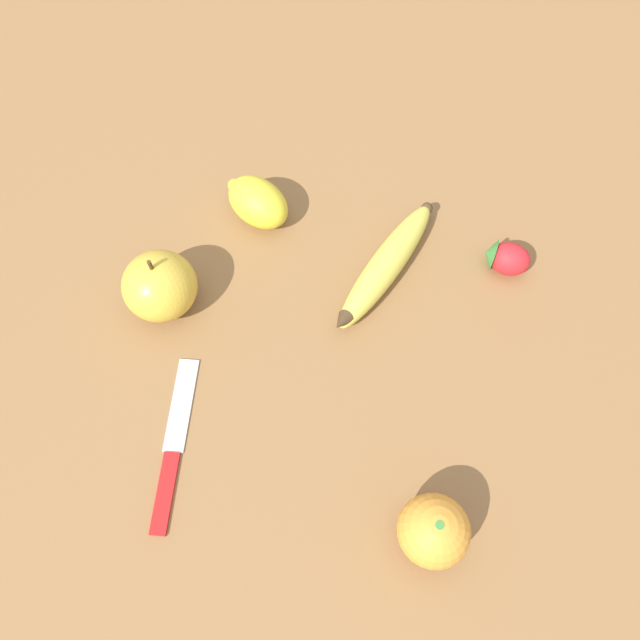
{
  "coord_description": "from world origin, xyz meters",
  "views": [
    {
      "loc": [
        -0.3,
        -0.02,
        0.64
      ],
      "look_at": [
        0.01,
        0.02,
        0.03
      ],
      "focal_mm": 35.0,
      "sensor_mm": 36.0,
      "label": 1
    }
  ],
  "objects": [
    {
      "name": "ground_plane",
      "position": [
        0.0,
        0.0,
        0.0
      ],
      "size": [
        3.0,
        3.0,
        0.0
      ],
      "primitive_type": "plane",
      "color": "olive"
    },
    {
      "name": "banana",
      "position": [
        0.09,
        -0.04,
        0.02
      ],
      "size": [
        0.2,
        0.12,
        0.04
      ],
      "rotation": [
        0.0,
        0.0,
        2.71
      ],
      "color": "#DBCC4C",
      "rests_on": "ground_plane"
    },
    {
      "name": "orange",
      "position": [
        -0.2,
        -0.11,
        0.03
      ],
      "size": [
        0.07,
        0.07,
        0.07
      ],
      "color": "orange",
      "rests_on": "ground_plane"
    },
    {
      "name": "strawberry",
      "position": [
        0.12,
        -0.18,
        0.02
      ],
      "size": [
        0.05,
        0.06,
        0.04
      ],
      "rotation": [
        0.0,
        0.0,
        1.39
      ],
      "color": "red",
      "rests_on": "ground_plane"
    },
    {
      "name": "apple",
      "position": [
        0.01,
        0.21,
        0.04
      ],
      "size": [
        0.08,
        0.08,
        0.09
      ],
      "color": "gold",
      "rests_on": "ground_plane"
    },
    {
      "name": "lemon",
      "position": [
        0.15,
        0.12,
        0.03
      ],
      "size": [
        0.09,
        0.1,
        0.06
      ],
      "rotation": [
        0.0,
        0.0,
        1.02
      ],
      "color": "yellow",
      "rests_on": "ground_plane"
    },
    {
      "name": "paring_knife",
      "position": [
        -0.15,
        0.15,
        0.0
      ],
      "size": [
        0.19,
        0.03,
        0.01
      ],
      "rotation": [
        0.0,
        0.0,
        4.79
      ],
      "color": "silver",
      "rests_on": "ground_plane"
    }
  ]
}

